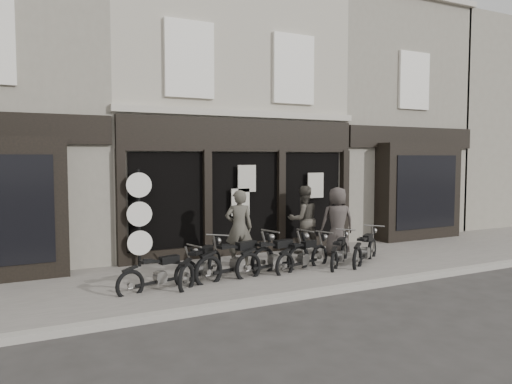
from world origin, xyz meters
name	(u,v)px	position (x,y,z in m)	size (l,w,h in m)	color
ground_plane	(301,280)	(0.00, 0.00, 0.00)	(90.00, 90.00, 0.00)	#2D2B28
pavement	(281,270)	(0.00, 0.90, 0.06)	(30.00, 4.20, 0.12)	#655F59
kerb	(333,290)	(0.00, -1.25, 0.07)	(30.00, 0.25, 0.13)	gray
central_building	(204,120)	(0.00, 5.95, 4.08)	(7.30, 6.22, 8.34)	#A7A18F
neighbour_right	(357,126)	(6.35, 5.90, 4.04)	(5.60, 6.73, 8.34)	gray
filler_right	(494,130)	(14.50, 6.00, 4.10)	(11.00, 6.00, 8.20)	gray
motorcycle_0	(161,276)	(-3.22, 0.34, 0.37)	(1.92, 0.77, 0.94)	black
motorcycle_1	(202,268)	(-2.23, 0.56, 0.41)	(1.70, 1.66, 1.02)	black
motorcycle_2	(238,263)	(-1.39, 0.48, 0.44)	(2.27, 0.86, 1.11)	black
motorcycle_3	(275,260)	(-0.42, 0.47, 0.42)	(2.21, 0.71, 1.06)	black
motorcycle_4	(303,258)	(0.39, 0.50, 0.38)	(1.92, 0.92, 0.96)	black
motorcycle_5	(340,255)	(1.48, 0.49, 0.37)	(1.57, 1.46, 0.92)	black
motorcycle_6	(365,252)	(2.24, 0.41, 0.39)	(1.80, 1.40, 0.99)	black
man_left	(239,228)	(-0.82, 1.60, 1.07)	(0.70, 0.46, 1.91)	#49463C
man_centre	(303,220)	(1.50, 2.22, 1.08)	(0.93, 0.73, 1.92)	#423E35
man_right	(337,221)	(2.16, 1.51, 1.07)	(0.93, 0.61, 1.90)	#3D3633
advert_sign_post	(139,222)	(-3.07, 2.61, 1.24)	(0.62, 0.40, 2.54)	black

